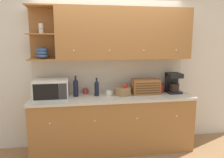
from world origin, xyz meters
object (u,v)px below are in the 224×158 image
at_px(wine_bottle, 97,88).
at_px(bread_box, 146,87).
at_px(coffee_maker, 173,83).
at_px(mug, 86,91).
at_px(microwave, 51,89).
at_px(fruit_basket, 123,91).
at_px(storage_canister, 161,88).
at_px(mug_blue_second, 109,93).
at_px(second_wine_bottle, 76,87).

xyz_separation_m(wine_bottle, bread_box, (0.83, -0.01, -0.01)).
bearing_deg(coffee_maker, wine_bottle, -179.36).
bearing_deg(mug, microwave, -157.23).
height_order(fruit_basket, coffee_maker, coffee_maker).
xyz_separation_m(microwave, mug, (0.54, 0.23, -0.10)).
distance_m(mug, bread_box, 1.02).
xyz_separation_m(wine_bottle, storage_canister, (1.14, 0.08, -0.06)).
bearing_deg(coffee_maker, mug, 174.07).
height_order(mug_blue_second, coffee_maker, coffee_maker).
bearing_deg(wine_bottle, bread_box, -0.60).
distance_m(microwave, storage_canister, 1.86).
bearing_deg(second_wine_bottle, wine_bottle, -1.63).
bearing_deg(coffee_maker, mug_blue_second, -178.42).
xyz_separation_m(mug, fruit_basket, (0.61, -0.19, 0.02)).
distance_m(microwave, mug, 0.59).
height_order(microwave, second_wine_bottle, second_wine_bottle).
height_order(microwave, mug, microwave).
bearing_deg(fruit_basket, mug_blue_second, 179.53).
bearing_deg(mug_blue_second, microwave, -177.65).
relative_size(microwave, mug, 5.41).
bearing_deg(storage_canister, coffee_maker, -18.41).
relative_size(second_wine_bottle, mug, 3.55).
xyz_separation_m(microwave, coffee_maker, (2.05, 0.07, 0.02)).
relative_size(wine_bottle, fruit_basket, 1.08).
xyz_separation_m(microwave, wine_bottle, (0.71, 0.05, -0.02)).
bearing_deg(microwave, mug_blue_second, 2.35).
distance_m(mug, fruit_basket, 0.64).
height_order(microwave, mug_blue_second, microwave).
height_order(second_wine_bottle, mug_blue_second, second_wine_bottle).
relative_size(mug, fruit_basket, 0.35).
bearing_deg(mug, second_wine_bottle, -135.09).
relative_size(microwave, wine_bottle, 1.74).
bearing_deg(wine_bottle, storage_canister, 4.08).
bearing_deg(microwave, mug, 22.77).
bearing_deg(second_wine_bottle, storage_canister, 2.78).
bearing_deg(second_wine_bottle, coffee_maker, 0.18).
bearing_deg(storage_canister, fruit_basket, -171.93).
xyz_separation_m(microwave, fruit_basket, (1.15, 0.04, -0.08)).
xyz_separation_m(fruit_basket, storage_canister, (0.70, 0.10, 0.01)).
relative_size(bread_box, storage_canister, 3.13).
distance_m(bread_box, coffee_maker, 0.51).
height_order(fruit_basket, bread_box, bread_box).
distance_m(mug_blue_second, storage_canister, 0.94).
distance_m(fruit_basket, coffee_maker, 0.91).
bearing_deg(coffee_maker, fruit_basket, -177.89).
distance_m(storage_canister, coffee_maker, 0.23).
bearing_deg(fruit_basket, wine_bottle, 177.61).
distance_m(microwave, coffee_maker, 2.05).
distance_m(wine_bottle, fruit_basket, 0.44).
height_order(microwave, fruit_basket, microwave).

